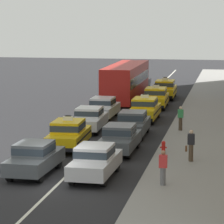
% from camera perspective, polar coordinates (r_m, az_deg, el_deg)
% --- Properties ---
extents(ground_plane, '(160.00, 160.00, 0.00)m').
position_cam_1_polar(ground_plane, '(29.51, -4.77, -6.34)').
color(ground_plane, '#232326').
extents(lane_stripe_left_right, '(0.14, 80.00, 0.01)m').
position_cam_1_polar(lane_stripe_left_right, '(48.68, 1.47, -0.32)').
color(lane_stripe_left_right, silver).
rests_on(lane_stripe_left_right, ground).
extents(sidewalk_curb, '(4.00, 90.00, 0.15)m').
position_cam_1_polar(sidewalk_curb, '(43.18, 7.77, -1.47)').
color(sidewalk_curb, gray).
rests_on(sidewalk_curb, ground).
extents(sedan_left_nearest, '(1.89, 4.35, 1.58)m').
position_cam_1_polar(sedan_left_nearest, '(31.15, -6.83, -3.96)').
color(sedan_left_nearest, black).
rests_on(sedan_left_nearest, ground).
extents(taxi_left_second, '(1.97, 4.62, 1.96)m').
position_cam_1_polar(taxi_left_second, '(36.73, -3.84, -1.93)').
color(taxi_left_second, black).
rests_on(taxi_left_second, ground).
extents(sedan_left_third, '(1.87, 4.34, 1.58)m').
position_cam_1_polar(sedan_left_third, '(42.22, -2.00, -0.56)').
color(sedan_left_third, black).
rests_on(sedan_left_third, ground).
extents(sedan_left_fourth, '(1.83, 4.33, 1.58)m').
position_cam_1_polar(sedan_left_fourth, '(47.13, -0.79, 0.42)').
color(sedan_left_fourth, black).
rests_on(sedan_left_fourth, ground).
extents(bus_left_fifth, '(2.52, 11.20, 3.22)m').
position_cam_1_polar(bus_left_fifth, '(56.34, 1.23, 2.78)').
color(bus_left_fifth, black).
rests_on(bus_left_fifth, ground).
extents(sedan_left_sixth, '(1.87, 4.34, 1.58)m').
position_cam_1_polar(sedan_left_sixth, '(65.15, 2.41, 2.72)').
color(sedan_left_sixth, black).
rests_on(sedan_left_sixth, ground).
extents(sedan_right_nearest, '(1.86, 4.34, 1.58)m').
position_cam_1_polar(sedan_right_nearest, '(30.27, -1.51, -4.28)').
color(sedan_right_nearest, black).
rests_on(sedan_right_nearest, ground).
extents(sedan_right_second, '(1.81, 4.32, 1.58)m').
position_cam_1_polar(sedan_right_second, '(35.65, 0.69, -2.28)').
color(sedan_right_second, black).
rests_on(sedan_right_second, ground).
extents(sedan_right_third, '(1.80, 4.32, 1.58)m').
position_cam_1_polar(sedan_right_third, '(40.50, 1.83, -0.96)').
color(sedan_right_third, black).
rests_on(sedan_right_third, ground).
extents(taxi_right_fourth, '(1.84, 4.57, 1.96)m').
position_cam_1_polar(taxi_right_fourth, '(46.35, 2.91, 0.31)').
color(taxi_right_fourth, black).
rests_on(taxi_right_fourth, ground).
extents(taxi_right_fifth, '(1.92, 4.60, 1.96)m').
position_cam_1_polar(taxi_right_fifth, '(52.64, 3.87, 1.31)').
color(taxi_right_fifth, black).
rests_on(taxi_right_fifth, ground).
extents(taxi_right_sixth, '(1.90, 4.59, 1.96)m').
position_cam_1_polar(taxi_right_sixth, '(58.48, 4.69, 2.04)').
color(taxi_right_sixth, black).
rests_on(taxi_right_sixth, ground).
extents(pedestrian_near_crosswalk, '(0.47, 0.24, 1.63)m').
position_cam_1_polar(pedestrian_near_crosswalk, '(33.26, 6.94, -2.95)').
color(pedestrian_near_crosswalk, '#473828').
rests_on(pedestrian_near_crosswalk, sidewalk_curb).
extents(pedestrian_mid_block, '(0.36, 0.24, 1.56)m').
position_cam_1_polar(pedestrian_mid_block, '(41.92, 6.05, -0.55)').
color(pedestrian_mid_block, '#473828').
rests_on(pedestrian_mid_block, sidewalk_curb).
extents(pedestrian_by_storefront, '(0.36, 0.24, 1.56)m').
position_cam_1_polar(pedestrian_by_storefront, '(28.58, 4.51, -4.89)').
color(pedestrian_by_storefront, slate).
rests_on(pedestrian_by_storefront, sidewalk_curb).
extents(fire_hydrant, '(0.36, 0.22, 0.73)m').
position_cam_1_polar(fire_hydrant, '(34.79, 4.55, -3.09)').
color(fire_hydrant, red).
rests_on(fire_hydrant, sidewalk_curb).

